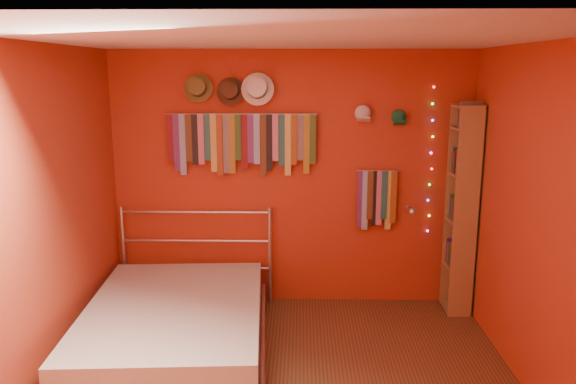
# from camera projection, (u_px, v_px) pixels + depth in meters

# --- Properties ---
(back_wall) EXTENTS (3.50, 0.02, 2.50)m
(back_wall) POSITION_uv_depth(u_px,v_px,m) (292.00, 180.00, 5.51)
(back_wall) COLOR #9A3B18
(back_wall) RESTS_ON ground
(right_wall) EXTENTS (0.02, 3.50, 2.50)m
(right_wall) POSITION_uv_depth(u_px,v_px,m) (548.00, 231.00, 3.76)
(right_wall) COLOR #9A3B18
(right_wall) RESTS_ON ground
(left_wall) EXTENTS (0.02, 3.50, 2.50)m
(left_wall) POSITION_uv_depth(u_px,v_px,m) (32.00, 228.00, 3.84)
(left_wall) COLOR #9A3B18
(left_wall) RESTS_ON ground
(ceiling) EXTENTS (3.50, 3.50, 0.02)m
(ceiling) POSITION_uv_depth(u_px,v_px,m) (287.00, 38.00, 3.53)
(ceiling) COLOR white
(ceiling) RESTS_ON back_wall
(tie_rack) EXTENTS (1.45, 0.03, 0.60)m
(tie_rack) POSITION_uv_depth(u_px,v_px,m) (241.00, 140.00, 5.37)
(tie_rack) COLOR silver
(tie_rack) RESTS_ON back_wall
(small_tie_rack) EXTENTS (0.40, 0.03, 0.59)m
(small_tie_rack) POSITION_uv_depth(u_px,v_px,m) (377.00, 197.00, 5.46)
(small_tie_rack) COLOR silver
(small_tie_rack) RESTS_ON back_wall
(fedora_olive) EXTENTS (0.27, 0.15, 0.27)m
(fedora_olive) POSITION_uv_depth(u_px,v_px,m) (198.00, 88.00, 5.25)
(fedora_olive) COLOR brown
(fedora_olive) RESTS_ON back_wall
(fedora_brown) EXTENTS (0.27, 0.14, 0.26)m
(fedora_brown) POSITION_uv_depth(u_px,v_px,m) (230.00, 91.00, 5.25)
(fedora_brown) COLOR #4B2C1A
(fedora_brown) RESTS_ON back_wall
(fedora_white) EXTENTS (0.31, 0.17, 0.31)m
(fedora_white) POSITION_uv_depth(u_px,v_px,m) (257.00, 88.00, 5.23)
(fedora_white) COLOR white
(fedora_white) RESTS_ON back_wall
(cap_white) EXTENTS (0.17, 0.21, 0.17)m
(cap_white) POSITION_uv_depth(u_px,v_px,m) (363.00, 113.00, 5.30)
(cap_white) COLOR white
(cap_white) RESTS_ON back_wall
(cap_green) EXTENTS (0.16, 0.20, 0.16)m
(cap_green) POSITION_uv_depth(u_px,v_px,m) (399.00, 117.00, 5.30)
(cap_green) COLOR #186E3E
(cap_green) RESTS_ON back_wall
(fairy_lights) EXTENTS (0.05, 0.02, 1.42)m
(fairy_lights) POSITION_uv_depth(u_px,v_px,m) (431.00, 161.00, 5.40)
(fairy_lights) COLOR #FF3333
(fairy_lights) RESTS_ON back_wall
(reading_lamp) EXTENTS (0.07, 0.31, 0.09)m
(reading_lamp) POSITION_uv_depth(u_px,v_px,m) (412.00, 211.00, 5.30)
(reading_lamp) COLOR silver
(reading_lamp) RESTS_ON back_wall
(bookshelf) EXTENTS (0.25, 0.34, 2.00)m
(bookshelf) POSITION_uv_depth(u_px,v_px,m) (466.00, 209.00, 5.30)
(bookshelf) COLOR #8D623F
(bookshelf) RESTS_ON ground
(bed) EXTENTS (1.62, 2.10, 0.99)m
(bed) POSITION_uv_depth(u_px,v_px,m) (175.00, 327.00, 4.63)
(bed) COLOR silver
(bed) RESTS_ON ground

